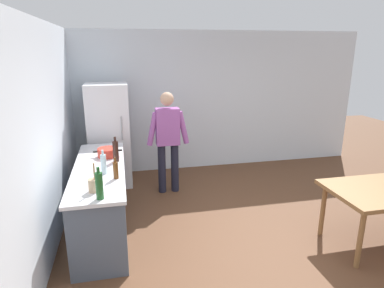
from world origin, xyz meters
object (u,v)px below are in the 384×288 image
object	(u,v)px
person	(168,136)
bottle_water_clear	(104,164)
utensil_jar	(94,185)
refrigerator	(109,136)
cooking_pot	(108,152)
bottle_beer_brown	(116,170)
bottle_wine_green	(99,185)
bottle_wine_dark	(116,151)

from	to	relation	value
person	bottle_water_clear	xyz separation A→B (m)	(-0.97, -1.31, 0.05)
utensil_jar	bottle_water_clear	bearing A→B (deg)	80.42
refrigerator	person	distance (m)	1.10
cooking_pot	bottle_water_clear	size ratio (longest dim) A/B	1.33
cooking_pot	bottle_beer_brown	bearing A→B (deg)	-82.55
bottle_wine_green	bottle_beer_brown	size ratio (longest dim) A/B	1.31
cooking_pot	bottle_wine_dark	size ratio (longest dim) A/B	1.18
bottle_water_clear	bottle_beer_brown	distance (m)	0.24
person	utensil_jar	distance (m)	2.11
person	bottle_wine_dark	size ratio (longest dim) A/B	5.00
bottle_water_clear	bottle_wine_dark	bearing A→B (deg)	71.64
cooking_pot	utensil_jar	world-z (taller)	utensil_jar
refrigerator	bottle_water_clear	bearing A→B (deg)	-90.74
person	bottle_beer_brown	xyz separation A→B (m)	(-0.83, -1.50, 0.03)
person	bottle_wine_dark	bearing A→B (deg)	-133.48
bottle_water_clear	cooking_pot	bearing A→B (deg)	87.50
person	utensil_jar	xyz separation A→B (m)	(-1.06, -1.83, 0.00)
refrigerator	bottle_wine_green	world-z (taller)	refrigerator
utensil_jar	bottle_water_clear	world-z (taller)	utensil_jar
bottle_wine_dark	bottle_water_clear	world-z (taller)	bottle_wine_dark
cooking_pot	bottle_wine_green	size ratio (longest dim) A/B	1.18
cooking_pot	utensil_jar	xyz separation A→B (m)	(-0.12, -1.19, 0.02)
bottle_wine_dark	cooking_pot	bearing A→B (deg)	115.31
utensil_jar	bottle_wine_dark	distance (m)	0.98
utensil_jar	person	bearing A→B (deg)	59.83
cooking_pot	bottle_water_clear	bearing A→B (deg)	-92.50
person	bottle_wine_green	xyz separation A→B (m)	(-0.99, -2.03, 0.07)
bottle_wine_dark	bottle_water_clear	bearing A→B (deg)	-108.36
person	bottle_water_clear	bearing A→B (deg)	-126.67
bottle_wine_green	bottle_beer_brown	world-z (taller)	bottle_wine_green
bottle_water_clear	bottle_wine_green	bearing A→B (deg)	-91.14
person	cooking_pot	size ratio (longest dim) A/B	4.25
refrigerator	bottle_wine_green	distance (m)	2.58
utensil_jar	cooking_pot	bearing A→B (deg)	84.40
person	bottle_wine_dark	distance (m)	1.21
bottle_wine_green	bottle_beer_brown	distance (m)	0.55
cooking_pot	person	bearing A→B (deg)	33.90
refrigerator	cooking_pot	world-z (taller)	refrigerator
utensil_jar	bottle_beer_brown	world-z (taller)	utensil_jar
cooking_pot	bottle_beer_brown	size ratio (longest dim) A/B	1.54
person	bottle_wine_green	bearing A→B (deg)	-116.01
bottle_beer_brown	utensil_jar	bearing A→B (deg)	-125.38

